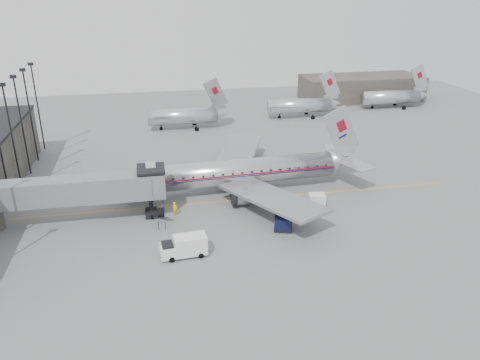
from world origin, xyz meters
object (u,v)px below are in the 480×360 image
object	(u,v)px
baggage_cart_navy	(283,224)
ramp_worker	(175,209)
airliner	(238,172)
baggage_cart_white	(317,200)
service_van	(184,246)

from	to	relation	value
baggage_cart_navy	ramp_worker	distance (m)	13.97
airliner	baggage_cart_white	xyz separation A→B (m)	(9.27, -6.97, -1.99)
service_van	baggage_cart_white	distance (m)	20.32
baggage_cart_white	ramp_worker	bearing A→B (deg)	-174.12
airliner	ramp_worker	bearing A→B (deg)	-149.96
airliner	baggage_cart_white	world-z (taller)	airliner
service_van	ramp_worker	distance (m)	9.94
baggage_cart_white	ramp_worker	xyz separation A→B (m)	(-18.55, 1.00, 0.01)
ramp_worker	service_van	bearing A→B (deg)	-121.07
service_van	ramp_worker	bearing A→B (deg)	87.42
service_van	ramp_worker	world-z (taller)	service_van
baggage_cart_navy	baggage_cart_white	bearing A→B (deg)	58.79
airliner	baggage_cart_navy	bearing A→B (deg)	-78.84
airliner	service_van	bearing A→B (deg)	-122.17
airliner	baggage_cart_navy	xyz separation A→B (m)	(3.08, -12.47, -2.01)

